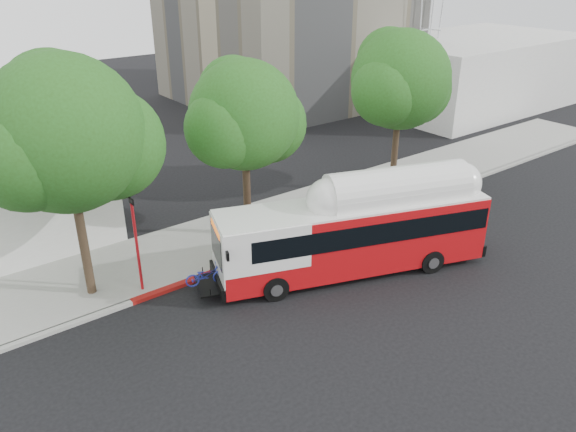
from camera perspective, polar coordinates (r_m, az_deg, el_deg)
name	(u,v)px	position (r m, az deg, el deg)	size (l,w,h in m)	color
ground	(346,281)	(24.27, 5.88, -6.55)	(120.00, 120.00, 0.00)	black
sidewalk	(259,226)	(28.67, -2.94, -1.00)	(60.00, 5.00, 0.15)	gray
curb_strip	(290,245)	(26.79, 0.22, -2.95)	(60.00, 0.30, 0.15)	gray
red_curb_segment	(237,264)	(25.30, -5.19, -4.88)	(10.00, 0.32, 0.16)	maroon
street_tree_left	(78,137)	(22.07, -20.56, 7.52)	(6.67, 5.80, 9.74)	#2D2116
street_tree_mid	(251,118)	(25.94, -3.76, 9.93)	(5.75, 5.00, 8.62)	#2D2116
street_tree_right	(405,83)	(32.21, 11.82, 13.12)	(6.21, 5.40, 9.18)	#2D2116
horizon_block	(472,71)	(54.92, 18.17, 13.81)	(20.00, 12.00, 6.00)	silver
transit_bus	(354,235)	(24.20, 6.74, -1.97)	(12.58, 6.28, 3.72)	#B50C11
signal_pole	(137,246)	(23.10, -15.10, -2.92)	(0.12, 0.40, 4.23)	#B11219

